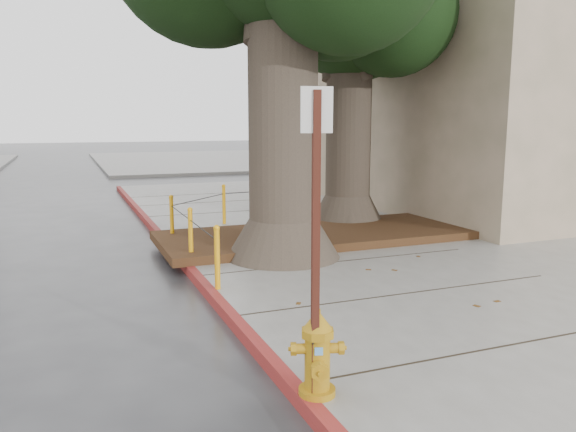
% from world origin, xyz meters
% --- Properties ---
extents(ground, '(140.00, 140.00, 0.00)m').
position_xyz_m(ground, '(0.00, 0.00, 0.00)').
color(ground, '#28282B').
rests_on(ground, ground).
extents(sidewalk_main, '(16.00, 26.00, 0.15)m').
position_xyz_m(sidewalk_main, '(6.00, 2.50, 0.07)').
color(sidewalk_main, slate).
rests_on(sidewalk_main, ground).
extents(sidewalk_far, '(16.00, 20.00, 0.15)m').
position_xyz_m(sidewalk_far, '(6.00, 30.00, 0.07)').
color(sidewalk_far, slate).
rests_on(sidewalk_far, ground).
extents(curb_red, '(0.14, 26.00, 0.16)m').
position_xyz_m(curb_red, '(-2.00, 2.50, 0.07)').
color(curb_red, maroon).
rests_on(curb_red, ground).
extents(planter_bed, '(6.40, 2.60, 0.16)m').
position_xyz_m(planter_bed, '(0.90, 3.90, 0.23)').
color(planter_bed, black).
rests_on(planter_bed, sidewalk_main).
extents(building_corner, '(12.00, 13.00, 10.00)m').
position_xyz_m(building_corner, '(10.00, 8.50, 5.00)').
color(building_corner, tan).
rests_on(building_corner, ground).
extents(building_side_white, '(10.00, 10.00, 9.00)m').
position_xyz_m(building_side_white, '(16.00, 26.00, 4.50)').
color(building_side_white, silver).
rests_on(building_side_white, ground).
extents(building_side_grey, '(12.00, 14.00, 12.00)m').
position_xyz_m(building_side_grey, '(22.00, 32.00, 6.00)').
color(building_side_grey, slate).
rests_on(building_side_grey, ground).
extents(tree_far, '(4.50, 3.80, 7.17)m').
position_xyz_m(tree_far, '(2.64, 5.32, 5.02)').
color(tree_far, '#4C3F33').
rests_on(tree_far, sidewalk_main).
extents(bollard_ring, '(3.79, 5.39, 0.95)m').
position_xyz_m(bollard_ring, '(-0.87, 4.38, 0.66)').
color(bollard_ring, orange).
rests_on(bollard_ring, sidewalk_main).
extents(fire_hydrant, '(0.42, 0.42, 0.79)m').
position_xyz_m(fire_hydrant, '(-1.90, -2.24, 0.53)').
color(fire_hydrant, '#BE8713').
rests_on(fire_hydrant, sidewalk_main).
extents(signpost, '(0.26, 0.07, 2.67)m').
position_xyz_m(signpost, '(-1.95, -2.29, 1.66)').
color(signpost, '#471911').
rests_on(signpost, sidewalk_main).
extents(car_silver, '(3.86, 1.65, 1.30)m').
position_xyz_m(car_silver, '(6.97, 18.00, 0.65)').
color(car_silver, '#9B9BA0').
rests_on(car_silver, ground).
extents(car_red, '(3.46, 1.26, 1.13)m').
position_xyz_m(car_red, '(11.28, 17.31, 0.57)').
color(car_red, maroon).
rests_on(car_red, ground).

